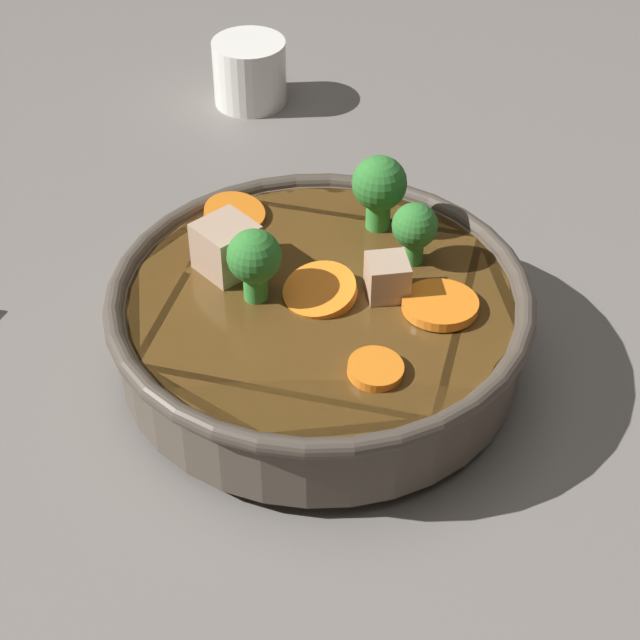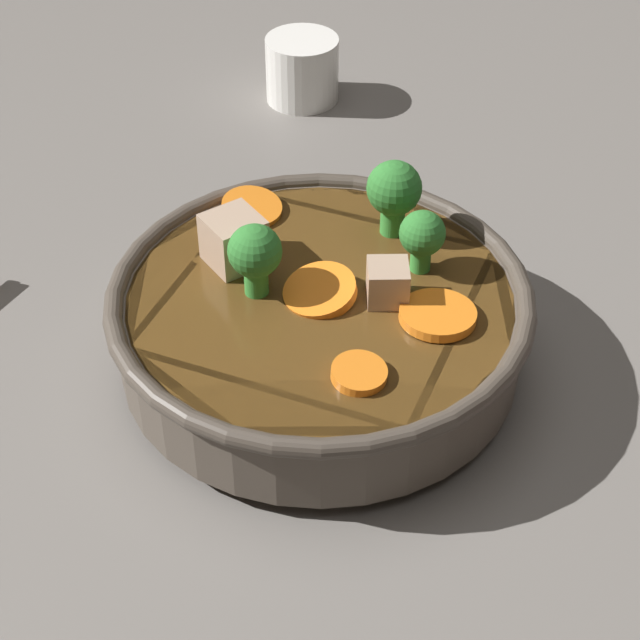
# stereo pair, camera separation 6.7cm
# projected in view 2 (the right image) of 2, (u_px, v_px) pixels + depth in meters

# --- Properties ---
(ground_plane) EXTENTS (3.00, 3.00, 0.00)m
(ground_plane) POSITION_uv_depth(u_px,v_px,m) (320.00, 366.00, 0.69)
(ground_plane) COLOR slate
(stirfry_bowl) EXTENTS (0.26, 0.26, 0.11)m
(stirfry_bowl) POSITION_uv_depth(u_px,v_px,m) (320.00, 316.00, 0.67)
(stirfry_bowl) COLOR #51473D
(stirfry_bowl) RESTS_ON ground_plane
(tea_cup) EXTENTS (0.06, 0.06, 0.06)m
(tea_cup) POSITION_uv_depth(u_px,v_px,m) (302.00, 69.00, 0.94)
(tea_cup) COLOR white
(tea_cup) RESTS_ON ground_plane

